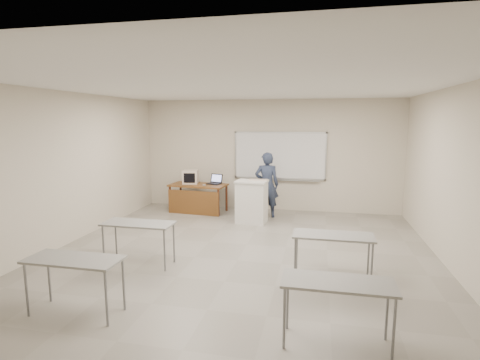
% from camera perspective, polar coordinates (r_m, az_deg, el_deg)
% --- Properties ---
extents(floor, '(7.00, 8.00, 0.01)m').
position_cam_1_polar(floor, '(6.72, -0.45, -12.21)').
color(floor, gray).
rests_on(floor, ground).
extents(whiteboard, '(2.48, 0.10, 1.31)m').
position_cam_1_polar(whiteboard, '(10.19, 6.08, 3.61)').
color(whiteboard, white).
rests_on(whiteboard, floor).
extents(student_desks, '(4.40, 2.20, 0.73)m').
position_cam_1_polar(student_desks, '(5.26, -3.71, -10.53)').
color(student_desks, gray).
rests_on(student_desks, floor).
extents(instructor_desk, '(1.50, 0.75, 0.75)m').
position_cam_1_polar(instructor_desk, '(10.01, -6.55, -1.86)').
color(instructor_desk, brown).
rests_on(instructor_desk, floor).
extents(podium, '(0.73, 0.53, 1.03)m').
position_cam_1_polar(podium, '(8.96, 1.78, -3.32)').
color(podium, white).
rests_on(podium, floor).
extents(crt_monitor, '(0.40, 0.44, 0.38)m').
position_cam_1_polar(crt_monitor, '(10.22, -7.54, 0.48)').
color(crt_monitor, beige).
rests_on(crt_monitor, instructor_desk).
extents(laptop, '(0.35, 0.32, 0.26)m').
position_cam_1_polar(laptop, '(10.10, -3.94, -0.25)').
color(laptop, black).
rests_on(laptop, instructor_desk).
extents(mouse, '(0.10, 0.08, 0.04)m').
position_cam_1_polar(mouse, '(9.82, -5.49, -0.78)').
color(mouse, '#ABAFB4').
rests_on(mouse, instructor_desk).
extents(keyboard, '(0.45, 0.16, 0.03)m').
position_cam_1_polar(keyboard, '(8.92, 2.84, 0.03)').
color(keyboard, beige).
rests_on(keyboard, podium).
extents(presenter, '(0.65, 0.46, 1.66)m').
position_cam_1_polar(presenter, '(9.48, 4.10, -0.73)').
color(presenter, black).
rests_on(presenter, floor).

